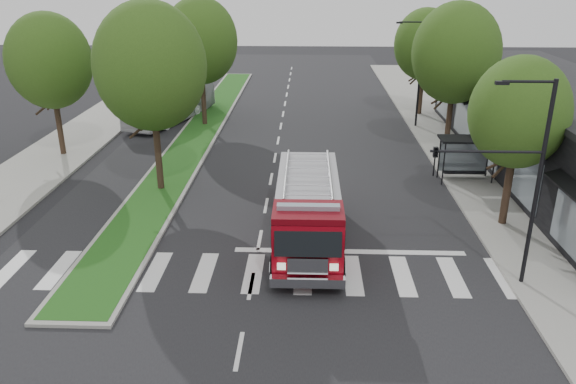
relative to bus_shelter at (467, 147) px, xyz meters
name	(u,v)px	position (x,y,z in m)	size (l,w,h in m)	color
ground	(260,240)	(-11.20, -8.15, -2.04)	(140.00, 140.00, 0.00)	black
sidewalk_right	(477,169)	(1.30, 1.85, -1.96)	(5.00, 80.00, 0.15)	gray
sidewalk_left	(43,164)	(-25.70, 1.85, -1.96)	(5.00, 80.00, 0.15)	gray
median	(200,131)	(-17.20, 9.85, -1.96)	(3.00, 50.00, 0.15)	gray
storefront_row	(558,131)	(5.80, 1.85, 0.46)	(8.00, 30.00, 5.00)	black
bus_shelter	(467,147)	(0.00, 0.00, 0.00)	(3.20, 1.60, 2.61)	black
tree_right_near	(519,113)	(0.30, -6.15, 3.47)	(4.40, 4.40, 8.05)	black
tree_right_mid	(456,53)	(0.30, 5.85, 4.45)	(5.60, 5.60, 9.72)	black
tree_right_far	(425,44)	(0.30, 15.85, 3.80)	(5.00, 5.00, 8.73)	black
tree_median_near	(150,67)	(-17.20, -2.15, 4.77)	(5.80, 5.80, 10.16)	black
tree_median_far	(200,41)	(-17.20, 11.85, 4.45)	(5.60, 5.60, 9.72)	black
tree_left_mid	(49,61)	(-25.20, 3.85, 4.12)	(5.20, 5.20, 9.16)	black
streetlight_right_near	(515,171)	(-1.59, -11.65, 2.63)	(4.08, 0.22, 8.00)	black
streetlight_right_far	(418,69)	(-0.85, 11.85, 2.44)	(2.11, 0.20, 8.00)	black
fire_engine	(308,211)	(-9.04, -8.31, -0.49)	(2.89, 9.31, 3.22)	#62050D
city_bus	(171,102)	(-20.12, 13.41, -0.54)	(2.52, 10.76, 3.00)	silver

